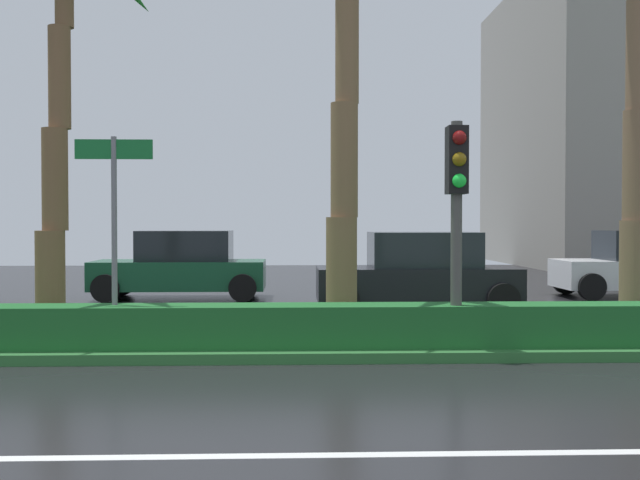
% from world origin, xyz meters
% --- Properties ---
extents(ground_plane, '(90.00, 42.00, 0.10)m').
position_xyz_m(ground_plane, '(0.00, 9.00, -0.05)').
color(ground_plane, black).
extents(near_lane_divider_stripe, '(81.00, 0.14, 0.01)m').
position_xyz_m(near_lane_divider_stripe, '(0.00, 2.00, 0.00)').
color(near_lane_divider_stripe, white).
rests_on(near_lane_divider_stripe, ground_plane).
extents(median_strip, '(85.50, 4.00, 0.15)m').
position_xyz_m(median_strip, '(0.00, 8.00, 0.07)').
color(median_strip, '#2D6B33').
rests_on(median_strip, ground_plane).
extents(median_hedge, '(76.50, 0.70, 0.60)m').
position_xyz_m(median_hedge, '(0.00, 6.60, 0.45)').
color(median_hedge, '#1E6028').
rests_on(median_hedge, median_strip).
extents(traffic_signal_median_right, '(0.28, 0.43, 3.21)m').
position_xyz_m(traffic_signal_median_right, '(4.08, 6.46, 2.36)').
color(traffic_signal_median_right, '#4C4C47').
rests_on(traffic_signal_median_right, median_strip).
extents(street_name_sign, '(1.10, 0.08, 3.00)m').
position_xyz_m(street_name_sign, '(-0.79, 6.70, 2.08)').
color(street_name_sign, slate).
rests_on(street_name_sign, median_strip).
extents(car_in_traffic_leading, '(4.30, 2.02, 1.72)m').
position_xyz_m(car_in_traffic_leading, '(-1.06, 15.09, 0.83)').
color(car_in_traffic_leading, '#195133').
rests_on(car_in_traffic_leading, ground_plane).
extents(car_in_traffic_second, '(4.30, 2.02, 1.72)m').
position_xyz_m(car_in_traffic_second, '(4.48, 12.09, 0.83)').
color(car_in_traffic_second, black).
rests_on(car_in_traffic_second, ground_plane).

